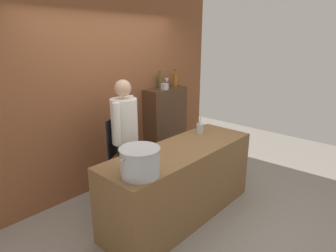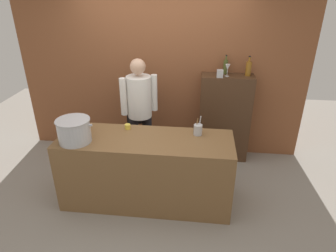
{
  "view_description": "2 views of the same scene",
  "coord_description": "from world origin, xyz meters",
  "px_view_note": "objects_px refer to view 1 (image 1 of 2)",
  "views": [
    {
      "loc": [
        -2.4,
        -1.98,
        2.14
      ],
      "look_at": [
        0.08,
        0.28,
        1.1
      ],
      "focal_mm": 30.24,
      "sensor_mm": 36.0,
      "label": 1
    },
    {
      "loc": [
        0.62,
        -3.03,
        2.58
      ],
      "look_at": [
        0.23,
        0.35,
        0.91
      ],
      "focal_mm": 31.8,
      "sensor_mm": 36.0,
      "label": 2
    }
  ],
  "objects_px": {
    "chef": "(125,133)",
    "wine_glass_wide": "(167,81)",
    "utensil_crock": "(200,128)",
    "butter_jar": "(151,147)",
    "wine_bottle_amber": "(175,80)",
    "wine_bottle_olive": "(160,82)",
    "spice_tin_silver": "(165,87)",
    "stockpot_large": "(140,162)"
  },
  "relations": [
    {
      "from": "stockpot_large",
      "to": "utensil_crock",
      "type": "xyz_separation_m",
      "value": [
        1.4,
        0.33,
        -0.07
      ]
    },
    {
      "from": "wine_glass_wide",
      "to": "spice_tin_silver",
      "type": "height_order",
      "value": "wine_glass_wide"
    },
    {
      "from": "wine_bottle_amber",
      "to": "chef",
      "type": "bearing_deg",
      "value": -163.67
    },
    {
      "from": "utensil_crock",
      "to": "butter_jar",
      "type": "bearing_deg",
      "value": 176.5
    },
    {
      "from": "butter_jar",
      "to": "stockpot_large",
      "type": "bearing_deg",
      "value": -143.77
    },
    {
      "from": "chef",
      "to": "butter_jar",
      "type": "bearing_deg",
      "value": 57.67
    },
    {
      "from": "wine_bottle_olive",
      "to": "spice_tin_silver",
      "type": "distance_m",
      "value": 0.21
    },
    {
      "from": "stockpot_large",
      "to": "wine_glass_wide",
      "type": "xyz_separation_m",
      "value": [
        1.77,
        1.29,
        0.44
      ]
    },
    {
      "from": "spice_tin_silver",
      "to": "chef",
      "type": "bearing_deg",
      "value": -164.03
    },
    {
      "from": "butter_jar",
      "to": "wine_bottle_olive",
      "type": "bearing_deg",
      "value": 40.31
    },
    {
      "from": "wine_glass_wide",
      "to": "spice_tin_silver",
      "type": "relative_size",
      "value": 1.65
    },
    {
      "from": "stockpot_large",
      "to": "butter_jar",
      "type": "relative_size",
      "value": 6.17
    },
    {
      "from": "utensil_crock",
      "to": "butter_jar",
      "type": "xyz_separation_m",
      "value": [
        -0.88,
        0.05,
        -0.04
      ]
    },
    {
      "from": "wine_bottle_olive",
      "to": "wine_glass_wide",
      "type": "xyz_separation_m",
      "value": [
        0.02,
        -0.13,
        0.02
      ]
    },
    {
      "from": "wine_bottle_olive",
      "to": "chef",
      "type": "bearing_deg",
      "value": -157.13
    },
    {
      "from": "wine_bottle_olive",
      "to": "wine_glass_wide",
      "type": "bearing_deg",
      "value": -81.62
    },
    {
      "from": "butter_jar",
      "to": "wine_bottle_olive",
      "type": "xyz_separation_m",
      "value": [
        1.23,
        1.04,
        0.53
      ]
    },
    {
      "from": "chef",
      "to": "spice_tin_silver",
      "type": "bearing_deg",
      "value": 168.22
    },
    {
      "from": "butter_jar",
      "to": "wine_glass_wide",
      "type": "distance_m",
      "value": 1.64
    },
    {
      "from": "wine_bottle_amber",
      "to": "wine_bottle_olive",
      "type": "height_order",
      "value": "wine_bottle_amber"
    },
    {
      "from": "wine_glass_wide",
      "to": "spice_tin_silver",
      "type": "xyz_separation_m",
      "value": [
        -0.1,
        -0.05,
        -0.07
      ]
    },
    {
      "from": "wine_bottle_amber",
      "to": "wine_bottle_olive",
      "type": "distance_m",
      "value": 0.32
    },
    {
      "from": "spice_tin_silver",
      "to": "wine_bottle_amber",
      "type": "bearing_deg",
      "value": 17.32
    },
    {
      "from": "stockpot_large",
      "to": "butter_jar",
      "type": "bearing_deg",
      "value": 36.23
    },
    {
      "from": "wine_bottle_amber",
      "to": "spice_tin_silver",
      "type": "distance_m",
      "value": 0.42
    },
    {
      "from": "chef",
      "to": "spice_tin_silver",
      "type": "xyz_separation_m",
      "value": [
        1.1,
        0.32,
        0.44
      ]
    },
    {
      "from": "stockpot_large",
      "to": "wine_bottle_amber",
      "type": "relative_size",
      "value": 1.58
    },
    {
      "from": "wine_glass_wide",
      "to": "chef",
      "type": "bearing_deg",
      "value": -163.02
    },
    {
      "from": "butter_jar",
      "to": "spice_tin_silver",
      "type": "bearing_deg",
      "value": 36.84
    },
    {
      "from": "butter_jar",
      "to": "spice_tin_silver",
      "type": "relative_size",
      "value": 0.69
    },
    {
      "from": "wine_bottle_amber",
      "to": "wine_glass_wide",
      "type": "bearing_deg",
      "value": -166.31
    },
    {
      "from": "utensil_crock",
      "to": "wine_glass_wide",
      "type": "distance_m",
      "value": 1.15
    },
    {
      "from": "chef",
      "to": "wine_bottle_amber",
      "type": "bearing_deg",
      "value": 168.58
    },
    {
      "from": "chef",
      "to": "wine_glass_wide",
      "type": "height_order",
      "value": "chef"
    },
    {
      "from": "wine_bottle_amber",
      "to": "wine_glass_wide",
      "type": "xyz_separation_m",
      "value": [
        -0.3,
        -0.07,
        0.02
      ]
    },
    {
      "from": "wine_bottle_amber",
      "to": "spice_tin_silver",
      "type": "height_order",
      "value": "wine_bottle_amber"
    },
    {
      "from": "wine_bottle_amber",
      "to": "spice_tin_silver",
      "type": "relative_size",
      "value": 2.68
    },
    {
      "from": "wine_bottle_amber",
      "to": "wine_glass_wide",
      "type": "relative_size",
      "value": 1.62
    },
    {
      "from": "wine_glass_wide",
      "to": "wine_bottle_amber",
      "type": "bearing_deg",
      "value": 13.69
    },
    {
      "from": "butter_jar",
      "to": "wine_bottle_amber",
      "type": "relative_size",
      "value": 0.26
    },
    {
      "from": "utensil_crock",
      "to": "butter_jar",
      "type": "distance_m",
      "value": 0.88
    },
    {
      "from": "wine_bottle_olive",
      "to": "spice_tin_silver",
      "type": "xyz_separation_m",
      "value": [
        -0.08,
        -0.18,
        -0.05
      ]
    }
  ]
}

